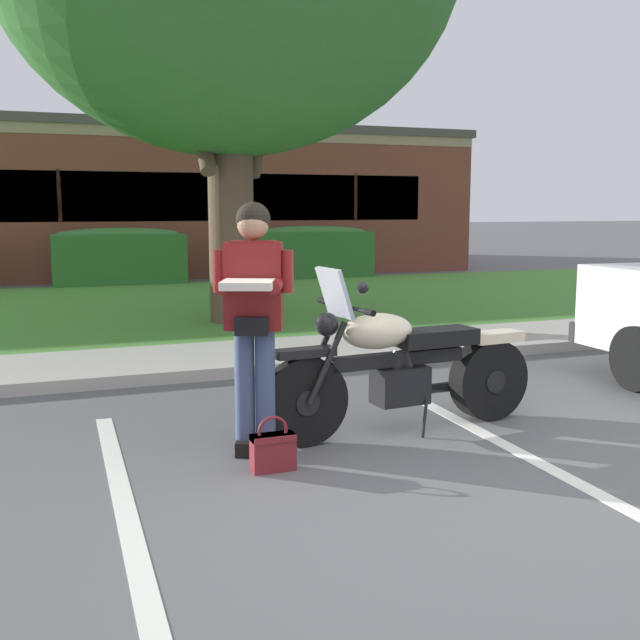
# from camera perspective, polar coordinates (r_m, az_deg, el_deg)

# --- Properties ---
(ground_plane) EXTENTS (140.00, 140.00, 0.00)m
(ground_plane) POSITION_cam_1_polar(r_m,az_deg,el_deg) (4.55, 7.84, -13.18)
(ground_plane) COLOR #565659
(curb_strip) EXTENTS (60.00, 0.20, 0.12)m
(curb_strip) POSITION_cam_1_polar(r_m,az_deg,el_deg) (7.67, -4.85, -3.70)
(curb_strip) COLOR #ADA89E
(curb_strip) RESTS_ON ground
(concrete_walk) EXTENTS (60.00, 1.50, 0.08)m
(concrete_walk) POSITION_cam_1_polar(r_m,az_deg,el_deg) (8.48, -6.44, -2.69)
(concrete_walk) COLOR #ADA89E
(concrete_walk) RESTS_ON ground
(grass_lawn) EXTENTS (60.00, 7.55, 0.06)m
(grass_lawn) POSITION_cam_1_polar(r_m,az_deg,el_deg) (12.86, -11.49, 0.96)
(grass_lawn) COLOR #478433
(grass_lawn) RESTS_ON ground
(stall_stripe_0) EXTENTS (0.25, 4.40, 0.01)m
(stall_stripe_0) POSITION_cam_1_polar(r_m,az_deg,el_deg) (4.26, -14.06, -14.85)
(stall_stripe_0) COLOR silver
(stall_stripe_0) RESTS_ON ground
(stall_stripe_1) EXTENTS (0.25, 4.40, 0.01)m
(stall_stripe_1) POSITION_cam_1_polar(r_m,az_deg,el_deg) (5.23, 16.66, -10.50)
(stall_stripe_1) COLOR silver
(stall_stripe_1) RESTS_ON ground
(motorcycle) EXTENTS (2.24, 0.82, 1.26)m
(motorcycle) POSITION_cam_1_polar(r_m,az_deg,el_deg) (5.74, 6.86, -3.48)
(motorcycle) COLOR black
(motorcycle) RESTS_ON ground
(rider_person) EXTENTS (0.57, 0.66, 1.70)m
(rider_person) POSITION_cam_1_polar(r_m,az_deg,el_deg) (5.09, -4.99, 0.93)
(rider_person) COLOR black
(rider_person) RESTS_ON ground
(handbag) EXTENTS (0.28, 0.13, 0.36)m
(handbag) POSITION_cam_1_polar(r_m,az_deg,el_deg) (4.93, -3.54, -9.58)
(handbag) COLOR maroon
(handbag) RESTS_ON ground
(hedge_center_left) EXTENTS (2.73, 0.90, 1.24)m
(hedge_center_left) POSITION_cam_1_polar(r_m,az_deg,el_deg) (16.69, -14.80, 4.68)
(hedge_center_left) COLOR #336B2D
(hedge_center_left) RESTS_ON ground
(hedge_center_right) EXTENTS (2.85, 0.90, 1.24)m
(hedge_center_right) POSITION_cam_1_polar(r_m,az_deg,el_deg) (17.67, -0.71, 5.15)
(hedge_center_right) COLOR #336B2D
(hedge_center_right) RESTS_ON ground
(brick_building) EXTENTS (20.72, 9.13, 3.65)m
(brick_building) POSITION_cam_1_polar(r_m,az_deg,el_deg) (22.06, -19.36, 8.40)
(brick_building) COLOR brown
(brick_building) RESTS_ON ground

